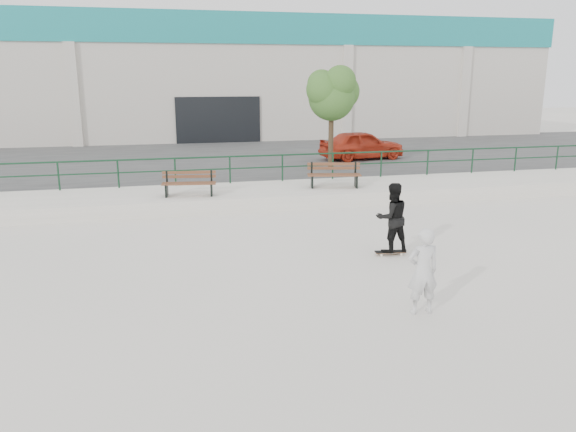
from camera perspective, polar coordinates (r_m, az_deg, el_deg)
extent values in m
plane|color=silver|center=(11.32, 6.36, -8.99)|extent=(120.00, 120.00, 0.00)
cube|color=silver|center=(20.06, -2.56, 2.09)|extent=(30.00, 3.00, 0.50)
cube|color=#3B3B3B|center=(28.33, -5.71, 5.57)|extent=(60.00, 14.00, 0.50)
cylinder|color=#163D24|center=(21.10, -3.24, 6.13)|extent=(28.00, 0.06, 0.06)
cylinder|color=#163D24|center=(21.17, -3.23, 4.92)|extent=(28.00, 0.05, 0.05)
cylinder|color=#163D24|center=(21.17, -22.28, 3.75)|extent=(0.06, 0.06, 1.00)
cylinder|color=#163D24|center=(20.94, -16.87, 4.09)|extent=(0.06, 0.06, 1.00)
cylinder|color=#163D24|center=(20.89, -11.38, 4.40)|extent=(0.06, 0.06, 1.00)
cylinder|color=#163D24|center=(21.04, -5.92, 4.67)|extent=(0.06, 0.06, 1.00)
cylinder|color=#163D24|center=(21.37, -0.57, 4.89)|extent=(0.06, 0.06, 1.00)
cylinder|color=#163D24|center=(21.88, 4.57, 5.07)|extent=(0.06, 0.06, 1.00)
cylinder|color=#163D24|center=(22.56, 9.44, 5.19)|extent=(0.06, 0.06, 1.00)
cylinder|color=#163D24|center=(23.39, 14.00, 5.28)|extent=(0.06, 0.06, 1.00)
cylinder|color=#163D24|center=(24.35, 18.22, 5.33)|extent=(0.06, 0.06, 1.00)
cylinder|color=#163D24|center=(25.44, 22.10, 5.35)|extent=(0.06, 0.06, 1.00)
cylinder|color=#163D24|center=(26.63, 25.65, 5.34)|extent=(0.06, 0.06, 1.00)
cube|color=#B9B1A6|center=(41.95, -8.38, 13.39)|extent=(44.00, 16.00, 8.00)
cube|color=teal|center=(42.03, -8.54, 17.62)|extent=(44.20, 16.20, 1.80)
cube|color=black|center=(34.05, -7.08, 9.25)|extent=(5.00, 0.15, 3.20)
cube|color=#B9B1A6|center=(34.02, -20.92, 10.98)|extent=(0.60, 0.25, 6.20)
cube|color=#B9B1A6|center=(35.64, 6.03, 11.91)|extent=(0.60, 0.25, 6.20)
cube|color=#B9B1A6|center=(38.97, 17.47, 11.54)|extent=(0.60, 0.25, 6.20)
cube|color=brown|center=(18.82, -10.07, 3.18)|extent=(1.78, 0.35, 0.04)
cube|color=brown|center=(18.99, -10.04, 3.28)|extent=(1.78, 0.35, 0.04)
cube|color=brown|center=(19.17, -10.00, 3.38)|extent=(1.78, 0.35, 0.04)
cube|color=brown|center=(19.21, -10.00, 3.98)|extent=(1.77, 0.27, 0.10)
cube|color=brown|center=(19.19, -10.02, 4.38)|extent=(1.77, 0.27, 0.10)
cube|color=black|center=(19.11, -12.23, 2.58)|extent=(0.12, 0.50, 0.42)
cube|color=black|center=(19.28, -12.21, 3.91)|extent=(0.07, 0.06, 0.42)
cube|color=black|center=(18.99, -7.77, 2.70)|extent=(0.12, 0.50, 0.42)
cube|color=black|center=(19.17, -7.79, 4.04)|extent=(0.07, 0.06, 0.42)
cube|color=brown|center=(20.04, 4.77, 4.10)|extent=(1.89, 0.52, 0.04)
cube|color=brown|center=(20.22, 4.71, 4.19)|extent=(1.89, 0.52, 0.04)
cube|color=brown|center=(20.41, 4.66, 4.28)|extent=(1.89, 0.52, 0.04)
cube|color=brown|center=(20.46, 4.65, 4.88)|extent=(1.87, 0.44, 0.11)
cube|color=brown|center=(20.44, 4.66, 5.29)|extent=(1.87, 0.44, 0.11)
cube|color=black|center=(20.20, 2.46, 3.54)|extent=(0.17, 0.53, 0.44)
cube|color=black|center=(20.40, 2.42, 4.88)|extent=(0.07, 0.06, 0.44)
cube|color=black|center=(20.36, 6.93, 3.54)|extent=(0.17, 0.53, 0.44)
cube|color=black|center=(20.55, 6.86, 4.87)|extent=(0.07, 0.06, 0.44)
cylinder|color=brown|center=(24.04, 4.38, 7.81)|extent=(0.22, 0.22, 2.60)
sphere|color=#335E22|center=(23.91, 4.46, 11.93)|extent=(1.95, 1.95, 1.95)
sphere|color=#335E22|center=(24.38, 5.48, 12.46)|extent=(1.52, 1.52, 1.52)
sphere|color=#335E22|center=(23.57, 3.60, 12.71)|extent=(1.41, 1.41, 1.41)
sphere|color=#335E22|center=(23.55, 5.33, 13.46)|extent=(1.30, 1.30, 1.30)
sphere|color=#335E22|center=(24.22, 3.41, 13.26)|extent=(1.19, 1.19, 1.19)
imported|color=#B72C16|center=(27.28, 7.50, 7.19)|extent=(4.23, 2.13, 1.38)
cube|color=black|center=(14.47, 10.36, -3.57)|extent=(0.79, 0.27, 0.02)
cube|color=brown|center=(14.48, 10.36, -3.63)|extent=(0.79, 0.27, 0.01)
cube|color=#A9A9AF|center=(14.41, 9.37, -3.77)|extent=(0.07, 0.16, 0.03)
cube|color=#A9A9AF|center=(14.57, 11.33, -3.67)|extent=(0.07, 0.16, 0.03)
cylinder|color=#F4EACC|center=(14.33, 9.48, -3.95)|extent=(0.06, 0.03, 0.06)
cylinder|color=#F4EACC|center=(14.50, 9.26, -3.72)|extent=(0.06, 0.03, 0.06)
cylinder|color=#F4EACC|center=(14.49, 11.45, -3.84)|extent=(0.06, 0.03, 0.06)
cylinder|color=#F4EACC|center=(14.66, 11.21, -3.62)|extent=(0.06, 0.03, 0.06)
imported|color=black|center=(14.23, 10.52, -0.15)|extent=(0.91, 0.73, 1.76)
imported|color=silver|center=(10.90, 13.54, -5.47)|extent=(0.62, 0.42, 1.69)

